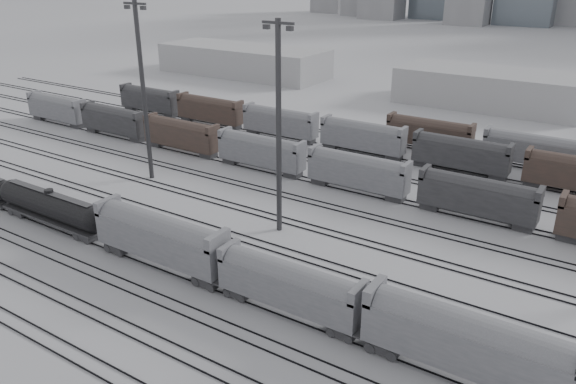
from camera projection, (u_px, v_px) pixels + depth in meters
The scene contains 12 objects.
ground at pixel (158, 271), 60.62m from camera, with size 900.00×900.00×0.00m, color silver.
tracks at pixel (254, 213), 74.17m from camera, with size 220.00×71.50×0.16m.
tank_car_b at pixel (51, 206), 69.90m from camera, with size 19.09×3.18×4.72m.
hopper_car_a at pixel (160, 236), 60.10m from camera, with size 16.78×3.33×6.00m.
hopper_car_b at pixel (289, 284), 52.03m from camera, with size 14.76×2.93×5.28m.
hopper_car_c at pixel (468, 341), 43.61m from camera, with size 16.78×3.33×6.00m.
light_mast_b at pixel (143, 89), 81.26m from camera, with size 4.18×0.67×26.10m.
light_mast_c at pixel (279, 125), 64.76m from camera, with size 4.06×0.65×25.34m.
bg_string_near at pixel (358, 173), 80.38m from camera, with size 151.00×3.00×5.60m.
bg_string_mid at pixel (461, 155), 87.80m from camera, with size 151.00×3.00×5.60m.
warehouse_left at pixel (243, 61), 162.85m from camera, with size 50.00×18.00×8.00m, color #A9A9AC.
warehouse_mid at pixel (489, 88), 127.82m from camera, with size 40.00×18.00×8.00m, color #A9A9AC.
Camera 1 is at (40.36, -36.69, 31.14)m, focal length 35.00 mm.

